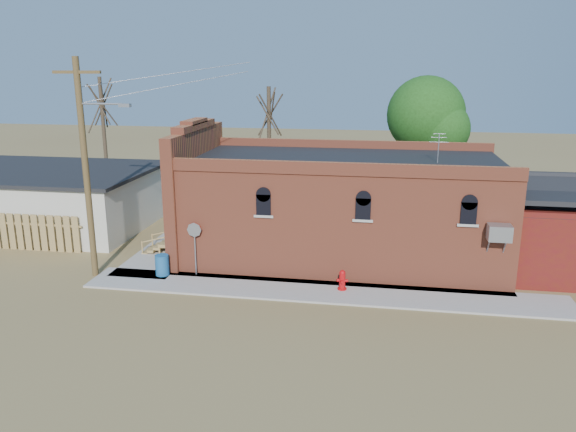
% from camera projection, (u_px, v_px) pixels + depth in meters
% --- Properties ---
extents(ground, '(120.00, 120.00, 0.00)m').
position_uv_depth(ground, '(279.00, 299.00, 21.46)').
color(ground, olive).
rests_on(ground, ground).
extents(sidewalk_south, '(19.00, 2.20, 0.08)m').
position_uv_depth(sidewalk_south, '(321.00, 292.00, 22.07)').
color(sidewalk_south, '#9E9991').
rests_on(sidewalk_south, ground).
extents(sidewalk_west, '(2.60, 10.00, 0.08)m').
position_uv_depth(sidewalk_west, '(178.00, 243.00, 28.18)').
color(sidewalk_west, '#9E9991').
rests_on(sidewalk_west, ground).
extents(brick_bar, '(16.40, 7.97, 6.30)m').
position_uv_depth(brick_bar, '(336.00, 207.00, 25.83)').
color(brick_bar, '#B25136').
rests_on(brick_bar, ground).
extents(red_shed, '(5.40, 6.40, 4.30)m').
position_uv_depth(red_shed, '(563.00, 218.00, 24.26)').
color(red_shed, '#5F1E10').
rests_on(red_shed, ground).
extents(wood_fence, '(5.20, 0.10, 1.80)m').
position_uv_depth(wood_fence, '(32.00, 232.00, 26.91)').
color(wood_fence, olive).
rests_on(wood_fence, ground).
extents(utility_pole, '(3.12, 0.26, 9.00)m').
position_uv_depth(utility_pole, '(87.00, 165.00, 22.69)').
color(utility_pole, '#523D20').
rests_on(utility_pole, ground).
extents(tree_bare_near, '(2.80, 2.80, 7.65)m').
position_uv_depth(tree_bare_near, '(269.00, 113.00, 32.79)').
color(tree_bare_near, brown).
rests_on(tree_bare_near, ground).
extents(tree_bare_far, '(2.80, 2.80, 8.16)m').
position_uv_depth(tree_bare_far, '(101.00, 103.00, 35.42)').
color(tree_bare_far, brown).
rests_on(tree_bare_far, ground).
extents(tree_leafy, '(4.40, 4.40, 8.15)m').
position_uv_depth(tree_leafy, '(426.00, 115.00, 31.82)').
color(tree_leafy, brown).
rests_on(tree_leafy, ground).
extents(fire_hydrant, '(0.47, 0.45, 0.81)m').
position_uv_depth(fire_hydrant, '(342.00, 280.00, 22.07)').
color(fire_hydrant, '#BB0A0D').
rests_on(fire_hydrant, sidewalk_south).
extents(stop_sign, '(0.62, 0.07, 2.28)m').
position_uv_depth(stop_sign, '(194.00, 235.00, 23.34)').
color(stop_sign, '#97979C').
rests_on(stop_sign, sidewalk_south).
extents(trash_barrel, '(0.75, 0.75, 0.88)m').
position_uv_depth(trash_barrel, '(162.00, 265.00, 23.61)').
color(trash_barrel, '#1C588E').
rests_on(trash_barrel, sidewalk_west).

